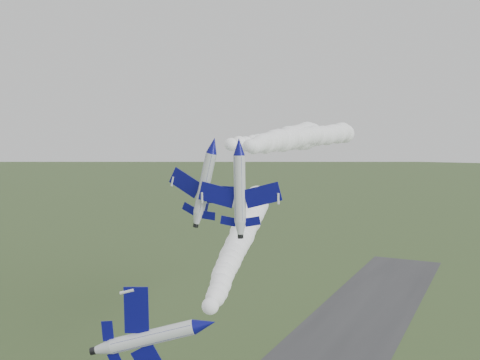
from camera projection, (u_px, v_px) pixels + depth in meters
name	position (u px, v px, depth m)	size (l,w,h in m)	color
jet_lead	(205.00, 325.00, 49.91)	(6.36, 11.85, 9.92)	silver
smoke_trail_jet_lead	(242.00, 233.00, 87.95)	(5.39, 71.28, 5.39)	white
jet_pair_left	(213.00, 145.00, 68.63)	(9.86, 12.21, 3.66)	silver
smoke_trail_jet_pair_left	(304.00, 137.00, 103.96)	(4.74, 71.76, 4.74)	white
jet_pair_right	(239.00, 146.00, 67.16)	(10.84, 12.72, 3.15)	silver
smoke_trail_jet_pair_right	(288.00, 139.00, 96.35)	(5.46, 55.30, 5.46)	white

